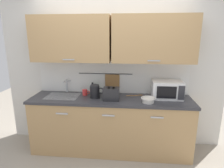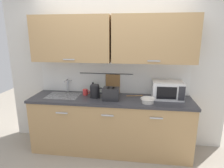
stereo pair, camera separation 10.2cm
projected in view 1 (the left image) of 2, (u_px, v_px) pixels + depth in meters
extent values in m
plane|color=#9E9384|center=(109.00, 160.00, 2.94)|extent=(8.00, 8.00, 0.00)
cube|color=tan|center=(111.00, 125.00, 3.12)|extent=(2.50, 0.60, 0.86)
cube|color=#B7B7BC|center=(62.00, 114.00, 2.81)|extent=(0.18, 0.02, 0.02)
cube|color=#B7B7BC|center=(108.00, 116.00, 2.75)|extent=(0.18, 0.02, 0.02)
cube|color=#B7B7BC|center=(157.00, 118.00, 2.68)|extent=(0.18, 0.02, 0.02)
cube|color=#333338|center=(111.00, 99.00, 3.01)|extent=(2.53, 0.63, 0.04)
cube|color=#9EA0A5|center=(63.00, 99.00, 3.11)|extent=(0.52, 0.38, 0.09)
cube|color=silver|center=(113.00, 72.00, 3.24)|extent=(3.70, 0.06, 2.50)
cube|color=silver|center=(112.00, 77.00, 3.22)|extent=(2.50, 0.01, 0.55)
cube|color=tan|center=(71.00, 39.00, 2.97)|extent=(1.24, 0.33, 0.70)
cube|color=#B7B7BC|center=(68.00, 60.00, 2.88)|extent=(0.18, 0.01, 0.02)
cube|color=tan|center=(154.00, 39.00, 2.85)|extent=(1.24, 0.33, 0.70)
cube|color=#B7B7BC|center=(154.00, 61.00, 2.76)|extent=(0.18, 0.01, 0.02)
cylinder|color=#333338|center=(105.00, 74.00, 3.21)|extent=(0.90, 0.01, 0.01)
cube|color=olive|center=(112.00, 84.00, 3.24)|extent=(0.24, 0.02, 0.34)
cylinder|color=#B2B5BA|center=(67.00, 86.00, 3.29)|extent=(0.03, 0.03, 0.22)
cylinder|color=#B2B5BA|center=(65.00, 81.00, 3.19)|extent=(0.02, 0.16, 0.02)
cube|color=#B2B5BA|center=(69.00, 81.00, 3.27)|extent=(0.07, 0.02, 0.01)
cube|color=white|center=(167.00, 89.00, 3.00)|extent=(0.46, 0.34, 0.27)
cube|color=black|center=(167.00, 93.00, 2.83)|extent=(0.29, 0.01, 0.18)
cube|color=#2D2D33|center=(181.00, 93.00, 2.81)|extent=(0.09, 0.01, 0.21)
cylinder|color=black|center=(95.00, 97.00, 3.03)|extent=(0.16, 0.16, 0.02)
cylinder|color=black|center=(95.00, 91.00, 3.00)|extent=(0.15, 0.15, 0.17)
cylinder|color=#262628|center=(95.00, 85.00, 2.98)|extent=(0.13, 0.13, 0.02)
torus|color=black|center=(101.00, 91.00, 2.99)|extent=(0.11, 0.02, 0.11)
cylinder|color=green|center=(93.00, 89.00, 3.19)|extent=(0.06, 0.06, 0.16)
cylinder|color=black|center=(92.00, 84.00, 3.16)|extent=(0.03, 0.03, 0.04)
cylinder|color=red|center=(85.00, 92.00, 3.14)|extent=(0.08, 0.08, 0.09)
torus|color=red|center=(88.00, 92.00, 3.13)|extent=(0.06, 0.01, 0.06)
cylinder|color=silver|center=(148.00, 100.00, 2.80)|extent=(0.17, 0.17, 0.07)
torus|color=silver|center=(148.00, 98.00, 2.79)|extent=(0.21, 0.21, 0.01)
cube|color=#232326|center=(111.00, 94.00, 2.90)|extent=(0.24, 0.17, 0.19)
cube|color=black|center=(109.00, 88.00, 2.88)|extent=(0.03, 0.12, 0.01)
cube|color=black|center=(114.00, 88.00, 2.87)|extent=(0.03, 0.12, 0.01)
cube|color=black|center=(103.00, 92.00, 2.90)|extent=(0.02, 0.02, 0.02)
cube|color=#9E7042|center=(133.00, 95.00, 3.11)|extent=(0.22, 0.06, 0.01)
ellipsoid|color=#9E7042|center=(141.00, 95.00, 3.13)|extent=(0.07, 0.05, 0.01)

